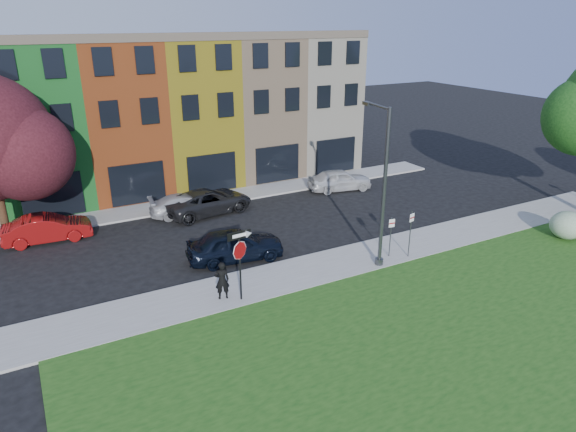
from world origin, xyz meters
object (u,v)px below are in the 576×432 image
man (222,280)px  street_lamp (382,188)px  stop_sign (240,252)px  sedan_near (235,245)px

man → street_lamp: size_ratio=0.22×
stop_sign → street_lamp: bearing=-2.6°
sedan_near → street_lamp: size_ratio=0.66×
sedan_near → street_lamp: (5.89, -3.80, 3.14)m
stop_sign → man: stop_sign is taller
stop_sign → sedan_near: size_ratio=0.63×
stop_sign → sedan_near: stop_sign is taller
man → sedan_near: 4.00m
man → sedan_near: man is taller
man → street_lamp: 8.48m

